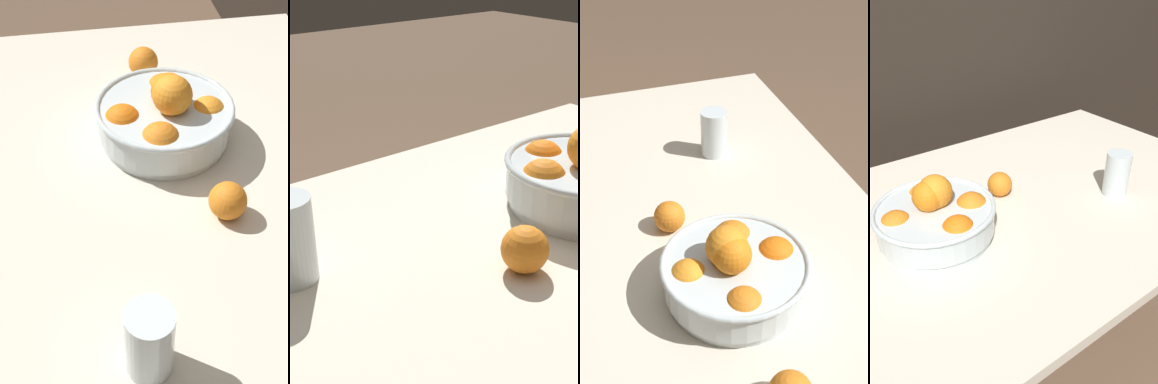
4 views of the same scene
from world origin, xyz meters
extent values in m
cube|color=beige|center=(0.00, 0.00, 0.69)|extent=(1.47, 0.88, 0.03)
cylinder|color=#936B47|center=(-0.67, -0.38, 0.34)|extent=(0.05, 0.05, 0.68)
cylinder|color=#936B47|center=(-0.67, 0.38, 0.34)|extent=(0.05, 0.05, 0.68)
cylinder|color=silver|center=(-0.23, -0.02, 0.72)|extent=(0.26, 0.26, 0.02)
cylinder|color=silver|center=(-0.23, -0.02, 0.76)|extent=(0.28, 0.28, 0.06)
torus|color=silver|center=(-0.23, -0.02, 0.79)|extent=(0.29, 0.29, 0.01)
sphere|color=orange|center=(-0.14, -0.05, 0.77)|extent=(0.08, 0.08, 0.08)
sphere|color=orange|center=(-0.22, 0.07, 0.77)|extent=(0.08, 0.08, 0.08)
sphere|color=orange|center=(-0.32, -0.01, 0.77)|extent=(0.08, 0.08, 0.08)
sphere|color=orange|center=(-0.21, -0.11, 0.77)|extent=(0.08, 0.08, 0.08)
sphere|color=orange|center=(-0.21, -0.01, 0.83)|extent=(0.08, 0.08, 0.08)
sphere|color=orange|center=(-0.23, -0.01, 0.83)|extent=(0.07, 0.07, 0.07)
cylinder|color=#F4A314|center=(0.28, -0.14, 0.75)|extent=(0.06, 0.06, 0.09)
cylinder|color=silver|center=(0.28, -0.14, 0.77)|extent=(0.07, 0.07, 0.13)
sphere|color=orange|center=(-0.48, -0.02, 0.75)|extent=(0.07, 0.07, 0.07)
sphere|color=orange|center=(0.01, 0.05, 0.74)|extent=(0.07, 0.07, 0.07)
camera|label=1|loc=(0.65, -0.21, 1.43)|focal=50.00mm
camera|label=2|loc=(0.52, 0.48, 1.16)|focal=50.00mm
camera|label=3|loc=(-0.91, 0.23, 1.50)|focal=50.00mm
camera|label=4|loc=(-0.51, -0.71, 1.28)|focal=35.00mm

